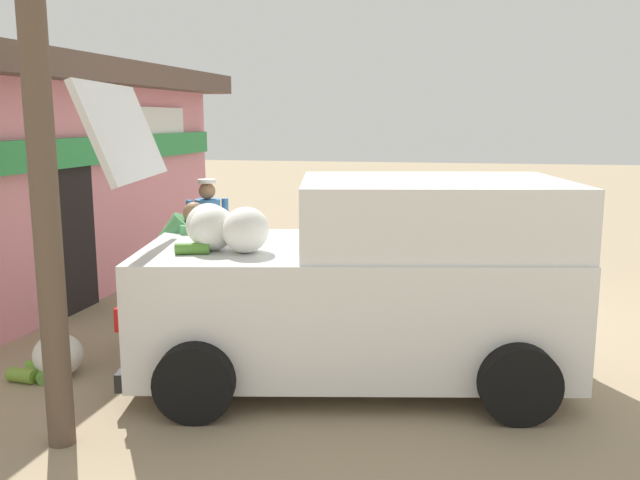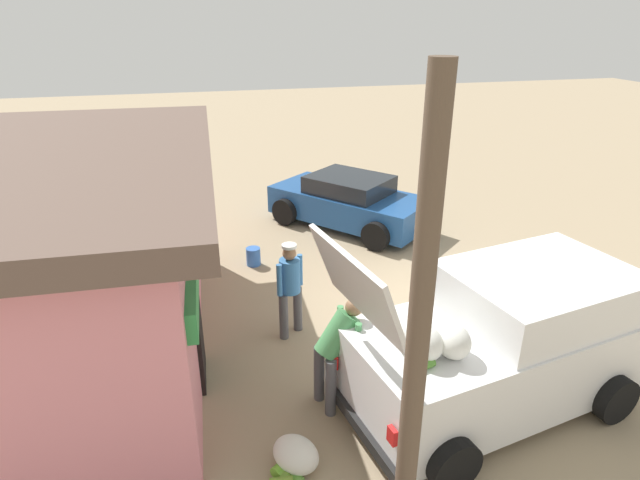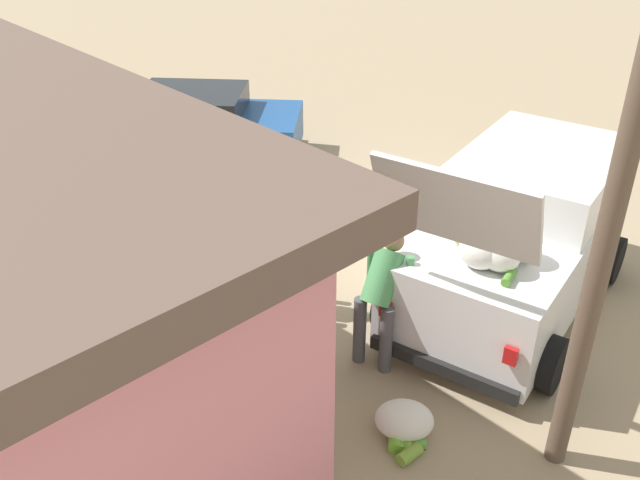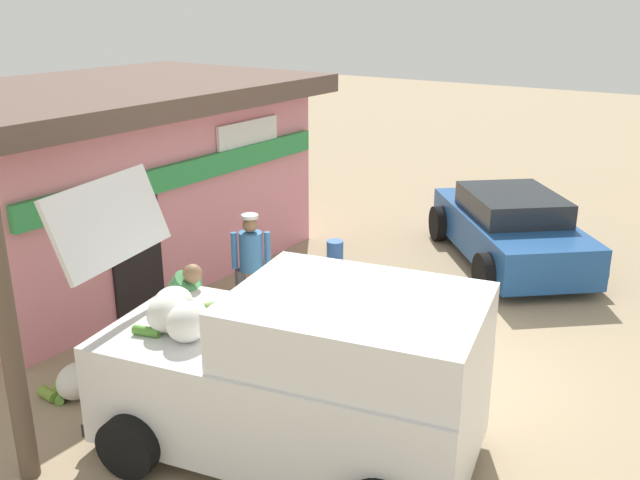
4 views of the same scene
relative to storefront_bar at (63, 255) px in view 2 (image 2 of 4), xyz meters
name	(u,v)px [view 2 (image 2 of 4)]	position (x,y,z in m)	size (l,w,h in m)	color
ground_plane	(444,309)	(-0.34, -6.27, -1.67)	(60.00, 60.00, 0.00)	#9E896B
storefront_bar	(63,255)	(0.00, 0.00, 0.00)	(7.42, 4.89, 3.23)	pink
delivery_van	(499,342)	(-2.72, -5.81, -0.72)	(2.78, 4.48, 2.76)	white
parked_sedan	(349,202)	(4.06, -5.78, -1.04)	(4.13, 3.84, 1.30)	#1E4C8C
vendor_standing	(290,284)	(-0.43, -3.39, -0.72)	(0.47, 0.48, 1.66)	#4C4C51
customer_bending	(336,346)	(-2.26, -3.65, -0.72)	(0.60, 0.71, 1.58)	#4C4C51
unloaded_banana_pile	(294,458)	(-3.27, -2.86, -1.49)	(0.77, 0.74, 0.40)	silver
paint_bucket	(253,256)	(2.36, -3.11, -1.47)	(0.31, 0.31, 0.39)	blue
utility_pole	(417,354)	(-4.52, -3.70, 0.72)	(0.20, 0.20, 4.77)	brown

